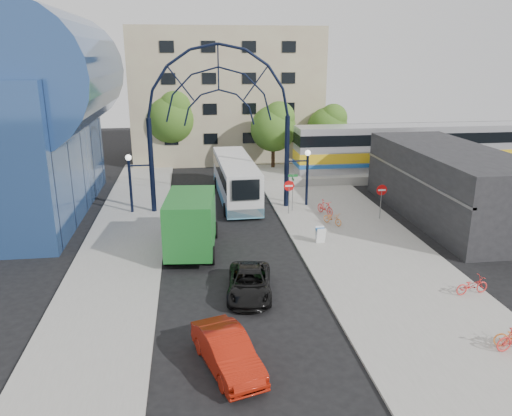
{
  "coord_description": "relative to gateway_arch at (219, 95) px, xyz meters",
  "views": [
    {
      "loc": [
        -2.23,
        -22.17,
        11.31
      ],
      "look_at": [
        1.58,
        6.0,
        2.52
      ],
      "focal_mm": 35.0,
      "sensor_mm": 36.0,
      "label": 1
    }
  ],
  "objects": [
    {
      "name": "do_not_enter_sign",
      "position": [
        11.0,
        -4.0,
        -6.58
      ],
      "size": [
        0.76,
        0.07,
        2.48
      ],
      "color": "slate",
      "rests_on": "sidewalk_east"
    },
    {
      "name": "red_sedan",
      "position": [
        -1.13,
        -20.01,
        -7.84
      ],
      "size": [
        2.71,
        4.59,
        1.43
      ],
      "primitive_type": "imported",
      "rotation": [
        0.0,
        0.0,
        0.3
      ],
      "color": "maroon",
      "rests_on": "ground"
    },
    {
      "name": "city_bus",
      "position": [
        1.38,
        2.79,
        -6.84
      ],
      "size": [
        3.05,
        12.0,
        3.27
      ],
      "rotation": [
        0.0,
        0.0,
        0.02
      ],
      "color": "silver",
      "rests_on": "ground"
    },
    {
      "name": "commercial_block_east",
      "position": [
        16.0,
        -4.0,
        -6.06
      ],
      "size": [
        6.0,
        16.0,
        5.0
      ],
      "primitive_type": "cube",
      "color": "black",
      "rests_on": "ground"
    },
    {
      "name": "plaza_west",
      "position": [
        -6.5,
        -8.0,
        -8.5
      ],
      "size": [
        5.0,
        50.0,
        0.12
      ],
      "primitive_type": "cube",
      "color": "gray",
      "rests_on": "ground"
    },
    {
      "name": "sandwich_board",
      "position": [
        5.6,
        -8.02,
        -7.81
      ],
      "size": [
        0.55,
        0.61,
        0.99
      ],
      "color": "white",
      "rests_on": "sidewalk_east"
    },
    {
      "name": "black_suv",
      "position": [
        0.42,
        -14.18,
        -7.93
      ],
      "size": [
        2.65,
        4.76,
        1.26
      ],
      "primitive_type": "imported",
      "rotation": [
        0.0,
        0.0,
        -0.13
      ],
      "color": "black",
      "rests_on": "ground"
    },
    {
      "name": "sidewalk_east",
      "position": [
        8.0,
        -10.0,
        -8.5
      ],
      "size": [
        8.0,
        56.0,
        0.12
      ],
      "primitive_type": "cube",
      "color": "gray",
      "rests_on": "ground"
    },
    {
      "name": "tree_north_c",
      "position": [
        12.12,
        13.93,
        -4.28
      ],
      "size": [
        4.16,
        4.16,
        6.5
      ],
      "color": "#382314",
      "rests_on": "ground"
    },
    {
      "name": "bike_near_a",
      "position": [
        7.31,
        -4.77,
        -8.02
      ],
      "size": [
        1.33,
        1.65,
        0.84
      ],
      "primitive_type": "imported",
      "rotation": [
        0.0,
        0.0,
        0.57
      ],
      "color": "orange",
      "rests_on": "sidewalk_east"
    },
    {
      "name": "tree_north_a",
      "position": [
        6.12,
        11.93,
        -3.95
      ],
      "size": [
        4.48,
        4.48,
        7.0
      ],
      "color": "#382314",
      "rests_on": "ground"
    },
    {
      "name": "ground",
      "position": [
        0.0,
        -14.0,
        -8.56
      ],
      "size": [
        120.0,
        120.0,
        0.0
      ],
      "primitive_type": "plane",
      "color": "black",
      "rests_on": "ground"
    },
    {
      "name": "train_platform",
      "position": [
        20.0,
        8.0,
        -8.16
      ],
      "size": [
        32.0,
        5.0,
        0.8
      ],
      "primitive_type": "cube",
      "color": "gray",
      "rests_on": "ground"
    },
    {
      "name": "tree_north_b",
      "position": [
        -3.88,
        15.93,
        -3.29
      ],
      "size": [
        5.12,
        5.12,
        8.0
      ],
      "color": "#382314",
      "rests_on": "ground"
    },
    {
      "name": "street_name_sign",
      "position": [
        5.2,
        -1.4,
        -6.43
      ],
      "size": [
        0.7,
        0.7,
        2.8
      ],
      "color": "slate",
      "rests_on": "sidewalk_east"
    },
    {
      "name": "transit_hall",
      "position": [
        -15.3,
        1.0,
        -1.86
      ],
      "size": [
        16.5,
        18.0,
        14.5
      ],
      "color": "navy",
      "rests_on": "ground"
    },
    {
      "name": "bike_far_a",
      "position": [
        11.13,
        -15.76,
        -7.98
      ],
      "size": [
        1.79,
        0.81,
        0.91
      ],
      "primitive_type": "imported",
      "rotation": [
        0.0,
        0.0,
        1.7
      ],
      "color": "red",
      "rests_on": "sidewalk_east"
    },
    {
      "name": "gateway_arch",
      "position": [
        0.0,
        0.0,
        0.0
      ],
      "size": [
        13.64,
        0.44,
        12.1
      ],
      "color": "black",
      "rests_on": "ground"
    },
    {
      "name": "green_truck",
      "position": [
        -2.23,
        -7.84,
        -6.76
      ],
      "size": [
        3.29,
        7.36,
        3.61
      ],
      "rotation": [
        0.0,
        0.0,
        -0.1
      ],
      "color": "black",
      "rests_on": "ground"
    },
    {
      "name": "stop_sign",
      "position": [
        4.8,
        -2.0,
        -6.56
      ],
      "size": [
        0.8,
        0.07,
        2.5
      ],
      "color": "slate",
      "rests_on": "sidewalk_east"
    },
    {
      "name": "train_car",
      "position": [
        20.0,
        8.0,
        -5.66
      ],
      "size": [
        25.1,
        3.05,
        4.2
      ],
      "color": "#B7B7BC",
      "rests_on": "train_platform"
    },
    {
      "name": "bike_near_b",
      "position": [
        7.4,
        -2.51,
        -7.91
      ],
      "size": [
        1.16,
        1.8,
        1.05
      ],
      "primitive_type": "imported",
      "rotation": [
        0.0,
        0.0,
        0.41
      ],
      "color": "red",
      "rests_on": "sidewalk_east"
    },
    {
      "name": "apartment_block",
      "position": [
        2.0,
        20.97,
        -1.55
      ],
      "size": [
        20.0,
        12.1,
        14.0
      ],
      "color": "tan",
      "rests_on": "ground"
    }
  ]
}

